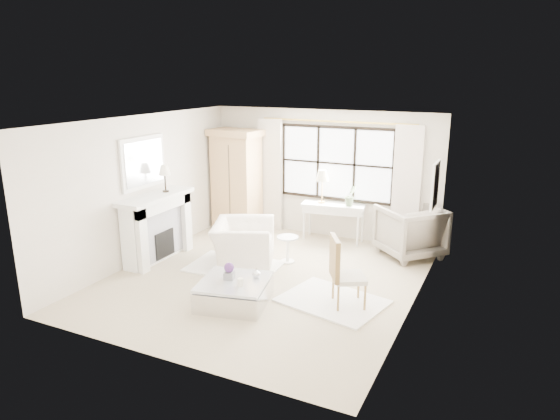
% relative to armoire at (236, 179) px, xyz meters
% --- Properties ---
extents(floor, '(5.50, 5.50, 0.00)m').
position_rel_armoire_xyz_m(floor, '(1.88, -2.32, -1.14)').
color(floor, '#C0AF8F').
rests_on(floor, ground).
extents(ceiling, '(5.50, 5.50, 0.00)m').
position_rel_armoire_xyz_m(ceiling, '(1.88, -2.32, 1.56)').
color(ceiling, white).
rests_on(ceiling, ground).
extents(wall_back, '(5.00, 0.00, 5.00)m').
position_rel_armoire_xyz_m(wall_back, '(1.88, 0.43, 0.21)').
color(wall_back, beige).
rests_on(wall_back, ground).
extents(wall_front, '(5.00, 0.00, 5.00)m').
position_rel_armoire_xyz_m(wall_front, '(1.88, -5.07, 0.21)').
color(wall_front, white).
rests_on(wall_front, ground).
extents(wall_left, '(0.00, 5.50, 5.50)m').
position_rel_armoire_xyz_m(wall_left, '(-0.62, -2.32, 0.21)').
color(wall_left, beige).
rests_on(wall_left, ground).
extents(wall_right, '(0.00, 5.50, 5.50)m').
position_rel_armoire_xyz_m(wall_right, '(4.38, -2.32, 0.21)').
color(wall_right, beige).
rests_on(wall_right, ground).
extents(window_pane, '(2.40, 0.02, 1.50)m').
position_rel_armoire_xyz_m(window_pane, '(2.18, 0.41, 0.46)').
color(window_pane, white).
rests_on(window_pane, wall_back).
extents(window_frame, '(2.50, 0.04, 1.50)m').
position_rel_armoire_xyz_m(window_frame, '(2.18, 0.40, 0.46)').
color(window_frame, black).
rests_on(window_frame, wall_back).
extents(curtain_rod, '(3.30, 0.04, 0.04)m').
position_rel_armoire_xyz_m(curtain_rod, '(2.18, 0.35, 1.33)').
color(curtain_rod, gold).
rests_on(curtain_rod, wall_back).
extents(curtain_left, '(0.55, 0.10, 2.47)m').
position_rel_armoire_xyz_m(curtain_left, '(0.68, 0.33, 0.10)').
color(curtain_left, beige).
rests_on(curtain_left, ground).
extents(curtain_right, '(0.55, 0.10, 2.47)m').
position_rel_armoire_xyz_m(curtain_right, '(3.68, 0.33, 0.10)').
color(curtain_right, beige).
rests_on(curtain_right, ground).
extents(fireplace, '(0.58, 1.66, 1.26)m').
position_rel_armoire_xyz_m(fireplace, '(-0.39, -2.32, -0.49)').
color(fireplace, white).
rests_on(fireplace, ground).
extents(mirror_frame, '(0.05, 1.15, 0.95)m').
position_rel_armoire_xyz_m(mirror_frame, '(-0.59, -2.32, 0.70)').
color(mirror_frame, white).
rests_on(mirror_frame, wall_left).
extents(mirror_glass, '(0.02, 1.00, 0.80)m').
position_rel_armoire_xyz_m(mirror_glass, '(-0.56, -2.32, 0.70)').
color(mirror_glass, silver).
rests_on(mirror_glass, wall_left).
extents(art_frame, '(0.04, 0.62, 0.82)m').
position_rel_armoire_xyz_m(art_frame, '(4.35, -0.62, 0.41)').
color(art_frame, silver).
rests_on(art_frame, wall_right).
extents(art_canvas, '(0.01, 0.52, 0.72)m').
position_rel_armoire_xyz_m(art_canvas, '(4.33, -0.62, 0.41)').
color(art_canvas, '#BAAC90').
rests_on(art_canvas, wall_right).
extents(mantel_lamp, '(0.22, 0.22, 0.51)m').
position_rel_armoire_xyz_m(mantel_lamp, '(-0.32, -2.07, 0.51)').
color(mantel_lamp, black).
rests_on(mantel_lamp, fireplace).
extents(armoire, '(1.19, 0.82, 2.24)m').
position_rel_armoire_xyz_m(armoire, '(0.00, 0.00, 0.00)').
color(armoire, tan).
rests_on(armoire, floor).
extents(console_table, '(1.35, 0.63, 0.80)m').
position_rel_armoire_xyz_m(console_table, '(2.25, 0.13, -0.74)').
color(console_table, silver).
rests_on(console_table, floor).
extents(console_lamp, '(0.28, 0.28, 0.69)m').
position_rel_armoire_xyz_m(console_lamp, '(1.99, 0.12, 0.22)').
color(console_lamp, '#A57739').
rests_on(console_lamp, console_table).
extents(orchid_plant, '(0.31, 0.30, 0.44)m').
position_rel_armoire_xyz_m(orchid_plant, '(2.61, 0.11, -0.12)').
color(orchid_plant, '#5B754E').
rests_on(orchid_plant, console_table).
extents(side_table, '(0.40, 0.40, 0.51)m').
position_rel_armoire_xyz_m(side_table, '(1.92, -1.43, -0.81)').
color(side_table, white).
rests_on(side_table, floor).
extents(rug_left, '(1.67, 1.24, 0.03)m').
position_rel_armoire_xyz_m(rug_left, '(1.14, -2.06, -1.13)').
color(rug_left, white).
rests_on(rug_left, floor).
extents(rug_right, '(1.73, 1.45, 0.03)m').
position_rel_armoire_xyz_m(rug_right, '(3.25, -2.65, -1.13)').
color(rug_right, white).
rests_on(rug_right, floor).
extents(club_armchair, '(1.44, 1.52, 0.79)m').
position_rel_armoire_xyz_m(club_armchair, '(1.20, -1.82, -0.75)').
color(club_armchair, white).
rests_on(club_armchair, floor).
extents(wingback_chair, '(1.51, 1.51, 0.99)m').
position_rel_armoire_xyz_m(wingback_chair, '(3.89, -0.08, -0.65)').
color(wingback_chair, gray).
rests_on(wingback_chair, floor).
extents(french_chair, '(0.66, 0.66, 1.08)m').
position_rel_armoire_xyz_m(french_chair, '(3.49, -2.68, -0.83)').
color(french_chair, olive).
rests_on(french_chair, floor).
extents(coffee_table, '(1.19, 1.19, 0.38)m').
position_rel_armoire_xyz_m(coffee_table, '(1.91, -3.35, -0.96)').
color(coffee_table, silver).
rests_on(coffee_table, floor).
extents(planter_box, '(0.18, 0.18, 0.11)m').
position_rel_armoire_xyz_m(planter_box, '(1.81, -3.33, -0.70)').
color(planter_box, slate).
rests_on(planter_box, coffee_table).
extents(planter_flowers, '(0.15, 0.15, 0.15)m').
position_rel_armoire_xyz_m(planter_flowers, '(1.81, -3.33, -0.57)').
color(planter_flowers, '#522B6B').
rests_on(planter_flowers, planter_box).
extents(pillar_candle, '(0.08, 0.08, 0.12)m').
position_rel_armoire_xyz_m(pillar_candle, '(2.10, -3.48, -0.70)').
color(pillar_candle, white).
rests_on(pillar_candle, coffee_table).
extents(coffee_vase, '(0.15, 0.15, 0.14)m').
position_rel_armoire_xyz_m(coffee_vase, '(2.16, -3.10, -0.69)').
color(coffee_vase, silver).
rests_on(coffee_vase, coffee_table).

